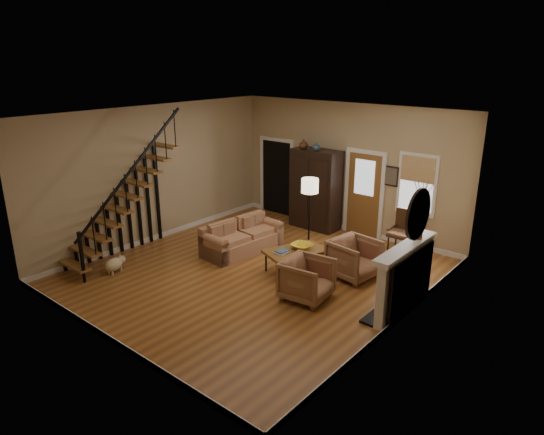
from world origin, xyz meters
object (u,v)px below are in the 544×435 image
Objects in this scene: armoire at (316,189)px; side_chair at (401,232)px; sofa at (242,237)px; floor_lamp at (309,215)px; armchair_left at (307,279)px; armchair_right at (354,259)px; coffee_table at (295,261)px.

armoire is 2.61m from side_chair.
sofa is at bearing -97.37° from armoire.
side_chair is at bearing -4.48° from armoire.
armoire is 1.59m from floor_lamp.
armchair_left is at bearing -54.96° from floor_lamp.
armchair_right is 0.52× the size of floor_lamp.
coffee_table is at bearing 1.95° from sofa.
floor_lamp is (-1.62, 0.65, 0.45)m from armchair_right.
coffee_table is (1.30, -2.57, -0.81)m from armoire.
side_chair is at bearing 62.16° from coffee_table.
side_chair is (0.34, 3.21, 0.12)m from armchair_left.
armoire is 1.22× the size of floor_lamp.
armchair_right is at bearing -40.08° from armoire.
armchair_left is 2.53m from floor_lamp.
armchair_left is 3.23m from side_chair.
armchair_right is (2.72, 0.47, 0.05)m from sofa.
sofa is 3.68m from side_chair.
coffee_table is at bearing -117.84° from side_chair.
armchair_left is at bearing -42.55° from coffee_table.
floor_lamp reaches higher than side_chair.
armchair_right reaches higher than coffee_table.
armchair_left is 0.85× the size of side_chair.
sofa is at bearing -141.45° from side_chair.
side_chair is (1.77, 1.17, -0.35)m from floor_lamp.
side_chair is at bearing 43.45° from sofa.
armchair_left is at bearing -179.92° from armchair_right.
armoire is 1.08× the size of sofa.
armchair_left is 1.40m from armchair_right.
coffee_table is 1.40× the size of armchair_right.
sofa is 1.63m from coffee_table.
sofa is 2.14× the size of armchair_right.
sofa is at bearing 62.95° from armchair_left.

